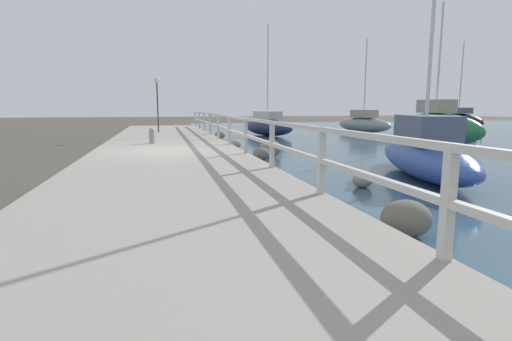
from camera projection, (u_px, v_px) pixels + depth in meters
name	position (u px, v px, depth m)	size (l,w,h in m)	color
ground_plane	(168.00, 161.00, 13.13)	(120.00, 120.00, 0.00)	#4C473D
dock_walkway	(168.00, 155.00, 13.10)	(4.79, 36.00, 0.35)	#9E998E
railing	(237.00, 127.00, 13.49)	(0.10, 32.50, 1.08)	beige
boulder_downstream	(235.00, 144.00, 16.94)	(0.52, 0.47, 0.39)	gray
boulder_far_strip	(406.00, 219.00, 5.38)	(0.69, 0.62, 0.52)	#666056
boulder_water_edge	(363.00, 180.00, 8.72)	(0.45, 0.41, 0.34)	gray
boulder_mid_strip	(270.00, 149.00, 14.07)	(0.79, 0.71, 0.59)	slate
boulder_near_dock	(261.00, 154.00, 13.23)	(0.56, 0.50, 0.42)	#666056
boulder_upstream	(220.00, 135.00, 22.11)	(0.57, 0.51, 0.43)	slate
mooring_bollard	(152.00, 136.00, 15.41)	(0.20, 0.20, 0.60)	gray
dock_lamp	(157.00, 89.00, 21.73)	(0.30, 0.30, 2.99)	#2D2D33
sailboat_black	(458.00, 121.00, 29.64)	(1.60, 4.65, 6.47)	black
sailboat_gray	(364.00, 123.00, 27.50)	(2.35, 5.12, 6.22)	gray
sailboat_green	(435.00, 127.00, 18.25)	(1.52, 5.72, 6.29)	#236B42
sailboat_navy	(268.00, 126.00, 24.43)	(2.82, 5.02, 6.57)	#192347
sailboat_blue	(424.00, 153.00, 9.95)	(3.01, 5.81, 6.49)	#2D4C9E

